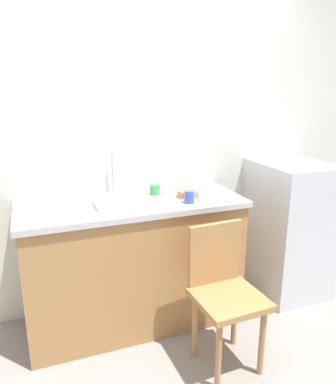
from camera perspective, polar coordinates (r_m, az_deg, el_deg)
The scene contains 11 objects.
ground_plane at distance 2.57m, azimuth 2.60°, elevation -25.77°, with size 8.00×8.00×0.00m, color gray.
back_wall at distance 2.89m, azimuth -4.94°, elevation 6.94°, with size 4.80×0.10×2.51m, color silver.
cabinet_base at distance 2.79m, azimuth -5.27°, elevation -10.95°, with size 1.50×0.60×0.90m, color #A87542.
countertop at distance 2.61m, azimuth -5.54°, elevation -1.73°, with size 1.54×0.64×0.04m, color #B7B7BC.
faucet at distance 2.78m, azimuth -8.31°, elevation 2.91°, with size 0.02×0.02×0.30m, color #B7B7BC.
refrigerator at distance 3.30m, azimuth 17.73°, elevation -5.24°, with size 0.53×0.64×1.11m, color silver.
chair at distance 2.41m, azimuth 8.47°, elevation -14.45°, with size 0.42×0.42×0.89m.
dish_tray at distance 2.51m, azimuth -7.89°, elevation -1.46°, with size 0.28×0.20×0.05m, color white.
terracotta_bowl at distance 2.68m, azimuth 3.02°, elevation -0.21°, with size 0.16×0.16×0.05m, color #C67042.
cup_blue at distance 2.53m, azimuth 3.24°, elevation -0.75°, with size 0.07×0.07×0.09m, color blue.
cup_green at distance 2.72m, azimuth -2.00°, elevation 0.36°, with size 0.08×0.08×0.07m, color green.
Camera 1 is at (-0.77, -1.75, 1.72)m, focal length 35.12 mm.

